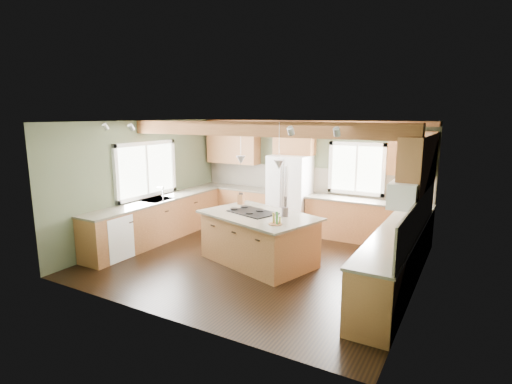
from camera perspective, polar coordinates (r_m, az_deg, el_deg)
The scene contains 37 objects.
floor at distance 7.66m, azimuth 0.06°, elevation -9.81°, with size 5.60×5.60×0.00m, color black.
ceiling at distance 7.16m, azimuth 0.06°, elevation 10.03°, with size 5.60×5.60×0.00m, color silver.
wall_back at distance 9.53m, azimuth 7.48°, elevation 2.32°, with size 5.60×5.60×0.00m, color #50583E.
wall_left at distance 8.99m, azimuth -15.67°, elevation 1.49°, with size 5.00×5.00×0.00m, color #50583E.
wall_right at distance 6.44m, azimuth 22.34°, elevation -2.60°, with size 5.00×5.00×0.00m, color #50583E.
ceiling_beam at distance 7.15m, azimuth -0.00°, elevation 8.98°, with size 5.55×0.26×0.26m, color brown.
soffit_trim at distance 9.33m, azimuth 7.44°, elevation 9.79°, with size 5.55×0.20×0.10m, color brown.
backsplash_back at distance 9.53m, azimuth 7.43°, elevation 1.78°, with size 5.58×0.03×0.58m, color brown.
backsplash_right at distance 6.51m, azimuth 22.21°, elevation -3.26°, with size 0.03×3.70×0.58m, color brown.
base_cab_back_left at distance 10.23m, azimuth -2.62°, elevation -1.90°, with size 2.02×0.60×0.88m, color brown.
counter_back_left at distance 10.13m, azimuth -2.64°, elevation 0.63°, with size 2.06×0.64×0.04m, color #4B4437.
base_cab_back_right at distance 8.97m, azimuth 15.48°, elevation -4.14°, with size 2.62×0.60×0.88m, color brown.
counter_back_right at distance 8.87m, azimuth 15.63°, elevation -1.27°, with size 2.66×0.64×0.04m, color #4B4437.
base_cab_left at distance 9.00m, azimuth -13.81°, elevation -4.01°, with size 0.60×3.70×0.88m, color brown.
counter_left at distance 8.89m, azimuth -13.95°, elevation -1.15°, with size 0.64×3.74×0.04m, color #4B4437.
base_cab_right at distance 6.77m, azimuth 19.31°, elevation -9.35°, with size 0.60×3.70×0.88m, color brown.
counter_right at distance 6.63m, azimuth 19.57°, elevation -5.61°, with size 0.64×3.74×0.04m, color #4B4437.
upper_cab_back_left at distance 10.21m, azimuth -3.27°, elevation 6.65°, with size 1.40×0.35×0.90m, color brown.
upper_cab_over_fridge at distance 9.39m, azimuth 5.49°, elevation 7.46°, with size 0.96×0.35×0.70m, color brown.
upper_cab_right at distance 7.23m, azimuth 22.28°, elevation 4.06°, with size 0.35×2.20×0.90m, color brown.
upper_cab_back_corner at distance 8.68m, azimuth 21.39°, elevation 5.15°, with size 0.90×0.35×0.90m, color brown.
window_left at distance 8.98m, azimuth -15.44°, elevation 3.10°, with size 0.04×1.60×1.05m, color white.
window_back at distance 9.11m, azimuth 14.19°, elevation 3.27°, with size 1.10×0.04×1.00m, color white.
sink at distance 8.89m, azimuth -13.95°, elevation -1.12°, with size 0.50×0.65×0.03m, color #262628.
faucet at distance 8.74m, azimuth -13.13°, elevation -0.31°, with size 0.02×0.02×0.28m, color #B2B2B7.
dishwasher at distance 8.14m, azimuth -20.05°, elevation -6.04°, with size 0.60×0.60×0.84m, color white.
oven at distance 5.58m, azimuth 16.70°, elevation -13.72°, with size 0.60×0.72×0.84m, color white.
microwave at distance 6.37m, azimuth 20.49°, elevation -0.31°, with size 0.40×0.70×0.38m, color white.
pendant_left at distance 7.53m, azimuth -2.18°, elevation 4.57°, with size 0.18×0.18×0.16m, color #B2B2B7.
pendant_right at distance 6.82m, azimuth 3.29°, elevation 3.90°, with size 0.18×0.18×0.16m, color #B2B2B7.
refrigerator at distance 9.37m, azimuth 4.84°, elevation -0.25°, with size 0.90×0.74×1.80m, color white.
island at distance 7.47m, azimuth 0.41°, elevation -6.77°, with size 1.97×1.21×0.88m, color brown.
island_top at distance 7.35m, azimuth 0.41°, elevation -3.35°, with size 2.10×1.34×0.04m, color #4B4437.
cooktop at distance 7.46m, azimuth -0.46°, elevation -2.90°, with size 0.85×0.57×0.02m, color black.
knife_block at distance 8.15m, azimuth -2.17°, elevation -1.07°, with size 0.12×0.09×0.20m, color brown.
utensil_crock at distance 7.20m, azimuth 4.17°, elevation -2.84°, with size 0.12×0.12×0.16m, color #443A36.
bottle_tray at distance 6.67m, azimuth 2.80°, elevation -3.75°, with size 0.23×0.23×0.21m, color brown, non-canonical shape.
Camera 1 is at (3.52, -6.24, 2.72)m, focal length 28.00 mm.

